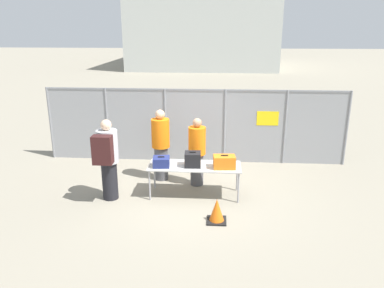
{
  "coord_description": "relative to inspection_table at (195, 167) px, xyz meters",
  "views": [
    {
      "loc": [
        0.66,
        -8.02,
        3.75
      ],
      "look_at": [
        0.04,
        0.5,
        1.05
      ],
      "focal_mm": 35.0,
      "sensor_mm": 36.0,
      "label": 1
    }
  ],
  "objects": [
    {
      "name": "distant_hangar",
      "position": [
        -1.04,
        30.56,
        2.73
      ],
      "size": [
        13.03,
        13.76,
        6.82
      ],
      "color": "#B2B7B2",
      "rests_on": "ground_plane"
    },
    {
      "name": "suitcase_orange",
      "position": [
        0.67,
        -0.11,
        0.19
      ],
      "size": [
        0.51,
        0.35,
        0.31
      ],
      "color": "orange",
      "rests_on": "inspection_table"
    },
    {
      "name": "traveler_hooded",
      "position": [
        -1.89,
        -0.37,
        0.33
      ],
      "size": [
        0.46,
        0.71,
        1.84
      ],
      "rotation": [
        0.0,
        0.0,
        -0.08
      ],
      "color": "black",
      "rests_on": "ground_plane"
    },
    {
      "name": "fence_section",
      "position": [
        -0.13,
        2.31,
        0.42
      ],
      "size": [
        8.48,
        0.07,
        2.1
      ],
      "color": "gray",
      "rests_on": "ground_plane"
    },
    {
      "name": "suitcase_navy",
      "position": [
        -0.75,
        -0.1,
        0.16
      ],
      "size": [
        0.4,
        0.38,
        0.24
      ],
      "color": "navy",
      "rests_on": "inspection_table"
    },
    {
      "name": "utility_trailer",
      "position": [
        2.29,
        4.7,
        -0.25
      ],
      "size": [
        3.42,
        2.09,
        0.76
      ],
      "color": "#B2B2B7",
      "rests_on": "ground_plane"
    },
    {
      "name": "suitcase_black",
      "position": [
        -0.04,
        -0.05,
        0.21
      ],
      "size": [
        0.38,
        0.36,
        0.34
      ],
      "color": "black",
      "rests_on": "inspection_table"
    },
    {
      "name": "inspection_table",
      "position": [
        0.0,
        0.0,
        0.0
      ],
      "size": [
        2.09,
        0.77,
        0.73
      ],
      "color": "#B2B2AD",
      "rests_on": "ground_plane"
    },
    {
      "name": "ground_plane",
      "position": [
        -0.15,
        0.1,
        -0.68
      ],
      "size": [
        120.0,
        120.0,
        0.0
      ],
      "primitive_type": "plane",
      "color": "gray"
    },
    {
      "name": "traffic_cone",
      "position": [
        0.52,
        -1.2,
        -0.46
      ],
      "size": [
        0.39,
        0.39,
        0.49
      ],
      "color": "black",
      "rests_on": "ground_plane"
    },
    {
      "name": "security_worker_far",
      "position": [
        -0.91,
        0.9,
        0.25
      ],
      "size": [
        0.45,
        0.45,
        1.81
      ],
      "rotation": [
        0.0,
        0.0,
        2.76
      ],
      "color": "#4C4C51",
      "rests_on": "ground_plane"
    },
    {
      "name": "security_worker_near",
      "position": [
        0.02,
        0.62,
        0.19
      ],
      "size": [
        0.42,
        0.42,
        1.68
      ],
      "rotation": [
        0.0,
        0.0,
        2.86
      ],
      "color": "#4C4C51",
      "rests_on": "ground_plane"
    }
  ]
}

